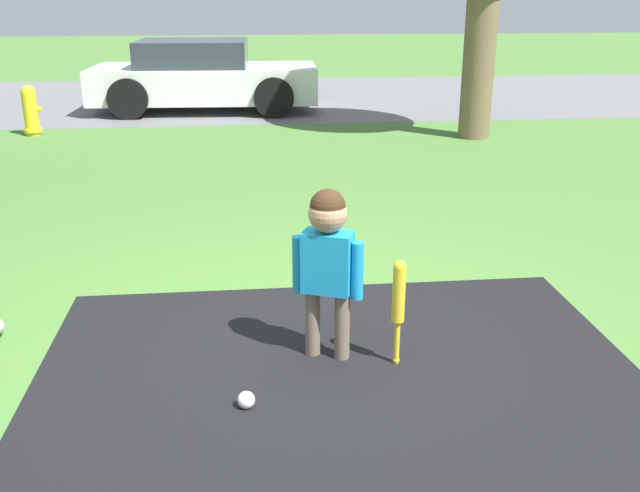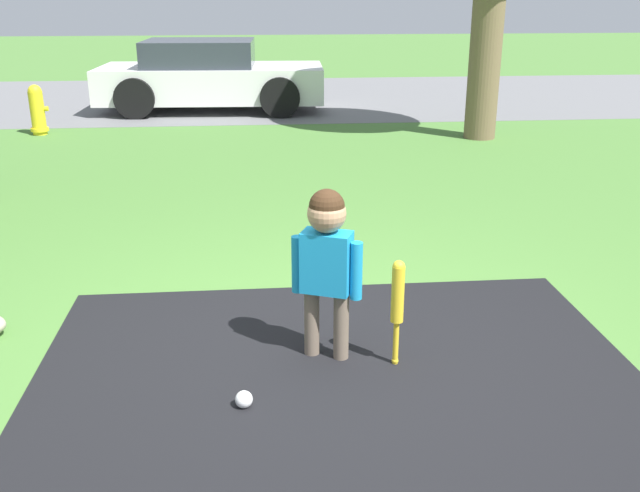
{
  "view_description": "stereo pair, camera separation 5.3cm",
  "coord_description": "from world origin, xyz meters",
  "px_view_note": "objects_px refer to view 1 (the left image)",
  "views": [
    {
      "loc": [
        -0.32,
        -3.7,
        2.03
      ],
      "look_at": [
        0.11,
        0.38,
        0.54
      ],
      "focal_mm": 40.0,
      "sensor_mm": 36.0,
      "label": 1
    },
    {
      "loc": [
        -0.27,
        -3.71,
        2.03
      ],
      "look_at": [
        0.11,
        0.38,
        0.54
      ],
      "focal_mm": 40.0,
      "sensor_mm": 36.0,
      "label": 2
    }
  ],
  "objects_px": {
    "child": "(328,251)",
    "fire_hydrant": "(30,111)",
    "baseball_bat": "(399,298)",
    "parked_car": "(203,77)",
    "sports_ball": "(246,400)"
  },
  "relations": [
    {
      "from": "baseball_bat",
      "to": "fire_hydrant",
      "type": "height_order",
      "value": "fire_hydrant"
    },
    {
      "from": "child",
      "to": "fire_hydrant",
      "type": "distance_m",
      "value": 7.87
    },
    {
      "from": "child",
      "to": "parked_car",
      "type": "relative_size",
      "value": 0.26
    },
    {
      "from": "baseball_bat",
      "to": "sports_ball",
      "type": "xyz_separation_m",
      "value": [
        -0.86,
        -0.37,
        -0.37
      ]
    },
    {
      "from": "baseball_bat",
      "to": "parked_car",
      "type": "bearing_deg",
      "value": 99.37
    },
    {
      "from": "parked_car",
      "to": "fire_hydrant",
      "type": "bearing_deg",
      "value": -137.27
    },
    {
      "from": "child",
      "to": "sports_ball",
      "type": "xyz_separation_m",
      "value": [
        -0.48,
        -0.5,
        -0.61
      ]
    },
    {
      "from": "baseball_bat",
      "to": "sports_ball",
      "type": "relative_size",
      "value": 6.96
    },
    {
      "from": "baseball_bat",
      "to": "sports_ball",
      "type": "height_order",
      "value": "baseball_bat"
    },
    {
      "from": "sports_ball",
      "to": "parked_car",
      "type": "distance_m",
      "value": 9.57
    },
    {
      "from": "sports_ball",
      "to": "fire_hydrant",
      "type": "bearing_deg",
      "value": 111.94
    },
    {
      "from": "fire_hydrant",
      "to": "baseball_bat",
      "type": "bearing_deg",
      "value": -61.47
    },
    {
      "from": "baseball_bat",
      "to": "fire_hydrant",
      "type": "relative_size",
      "value": 0.88
    },
    {
      "from": "sports_ball",
      "to": "baseball_bat",
      "type": "bearing_deg",
      "value": 23.42
    },
    {
      "from": "child",
      "to": "sports_ball",
      "type": "height_order",
      "value": "child"
    }
  ]
}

